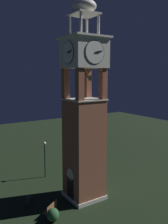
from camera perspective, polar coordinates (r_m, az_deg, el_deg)
name	(u,v)px	position (r m, az deg, el deg)	size (l,w,h in m)	color
ground	(84,197)	(24.50, 0.00, -19.26)	(80.00, 80.00, 0.00)	black
clock_tower	(84,120)	(22.05, 0.00, -1.93)	(3.58, 3.58, 18.08)	#93543D
park_bench	(51,208)	(21.89, -7.84, -21.52)	(1.28, 1.56, 0.95)	brown
lamp_post	(45,153)	(27.99, -9.22, -9.47)	(0.36, 0.36, 4.12)	black
trash_bin	(28,201)	(23.54, -12.96, -19.61)	(0.52, 0.52, 0.80)	#2D2D33
shrub_near_entry	(79,173)	(28.33, -1.21, -14.21)	(0.99, 0.99, 0.96)	#28562D
shrub_left_of_tower	(53,215)	(20.94, -7.32, -22.83)	(0.98, 0.98, 1.09)	#28562D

